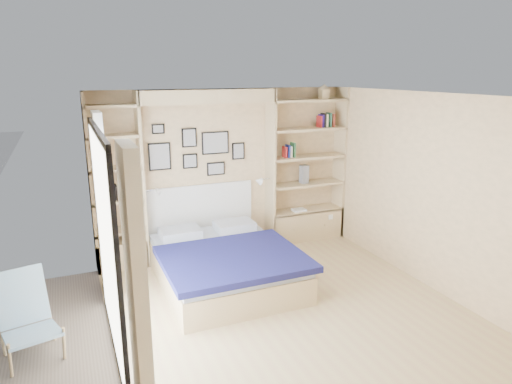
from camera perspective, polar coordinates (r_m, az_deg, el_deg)
name	(u,v)px	position (r m, az deg, el deg)	size (l,w,h in m)	color
ground	(289,311)	(5.59, 4.10, -14.62)	(4.50, 4.50, 0.00)	tan
room_shell	(216,195)	(6.35, -5.05, -0.43)	(4.50, 4.50, 4.50)	#E6BF88
bed	(224,263)	(6.16, -4.01, -8.83)	(1.74, 2.30, 1.07)	tan
photo_gallery	(196,150)	(6.88, -7.49, 5.18)	(1.48, 0.02, 0.82)	black
reading_lamps	(211,185)	(6.81, -5.61, 0.82)	(1.92, 0.12, 0.15)	silver
shelf_decor	(294,139)	(7.28, 4.73, 6.60)	(3.51, 0.23, 2.03)	#A51E1E
deck_chair	(27,316)	(5.21, -26.71, -13.72)	(0.67, 0.91, 0.83)	tan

